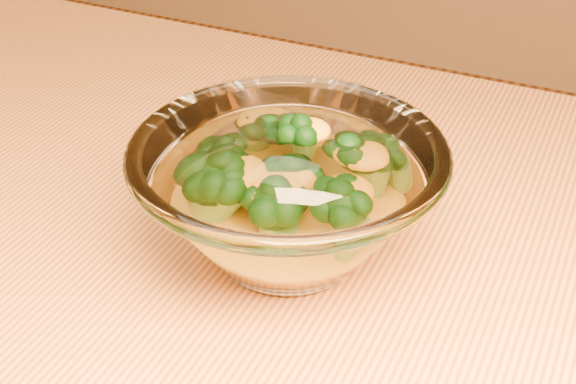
{
  "coord_description": "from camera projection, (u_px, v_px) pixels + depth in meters",
  "views": [
    {
      "loc": [
        0.09,
        -0.29,
        1.08
      ],
      "look_at": [
        -0.08,
        0.09,
        0.8
      ],
      "focal_mm": 50.0,
      "sensor_mm": 36.0,
      "label": 1
    }
  ],
  "objects": [
    {
      "name": "glass_bowl",
      "position": [
        288.0,
        198.0,
        0.5
      ],
      "size": [
        0.2,
        0.2,
        0.09
      ],
      "color": "white",
      "rests_on": "table"
    },
    {
      "name": "cheese_sauce",
      "position": [
        288.0,
        221.0,
        0.51
      ],
      "size": [
        0.1,
        0.1,
        0.03
      ],
      "primitive_type": "ellipsoid",
      "color": "orange",
      "rests_on": "glass_bowl"
    },
    {
      "name": "broccoli_heap",
      "position": [
        286.0,
        178.0,
        0.5
      ],
      "size": [
        0.12,
        0.11,
        0.07
      ],
      "color": "black",
      "rests_on": "cheese_sauce"
    }
  ]
}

